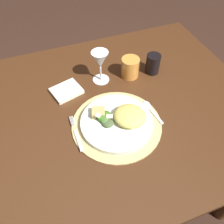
{
  "coord_description": "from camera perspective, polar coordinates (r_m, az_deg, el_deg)",
  "views": [
    {
      "loc": [
        -0.17,
        -0.58,
        1.45
      ],
      "look_at": [
        0.04,
        -0.04,
        0.76
      ],
      "focal_mm": 37.48,
      "sensor_mm": 36.0,
      "label": 1
    }
  ],
  "objects": [
    {
      "name": "spoon",
      "position": [
        0.94,
        9.19,
        0.96
      ],
      "size": [
        0.03,
        0.13,
        0.01
      ],
      "color": "silver",
      "rests_on": "placemat"
    },
    {
      "name": "bread_piece",
      "position": [
        0.87,
        -3.35,
        -0.14
      ],
      "size": [
        0.06,
        0.06,
        0.02
      ],
      "primitive_type": "cube",
      "rotation": [
        0.0,
        0.0,
        1.25
      ],
      "color": "tan",
      "rests_on": "dinner_plate"
    },
    {
      "name": "salad_greens",
      "position": [
        0.86,
        -1.81,
        -1.49
      ],
      "size": [
        0.07,
        0.09,
        0.03
      ],
      "color": "#366B1F",
      "rests_on": "dinner_plate"
    },
    {
      "name": "fork",
      "position": [
        0.86,
        -8.59,
        -5.52
      ],
      "size": [
        0.01,
        0.16,
        0.0
      ],
      "color": "silver",
      "rests_on": "placemat"
    },
    {
      "name": "napkin",
      "position": [
        1.01,
        -11.05,
        5.09
      ],
      "size": [
        0.14,
        0.13,
        0.02
      ],
      "primitive_type": "cube",
      "rotation": [
        0.0,
        0.0,
        0.27
      ],
      "color": "white",
      "rests_on": "dining_table"
    },
    {
      "name": "dinner_plate",
      "position": [
        0.87,
        1.16,
        -2.53
      ],
      "size": [
        0.27,
        0.27,
        0.02
      ],
      "primitive_type": "cylinder",
      "color": "silver",
      "rests_on": "placemat"
    },
    {
      "name": "wine_glass",
      "position": [
        0.99,
        -2.91,
        12.29
      ],
      "size": [
        0.07,
        0.07,
        0.15
      ],
      "color": "silver",
      "rests_on": "dining_table"
    },
    {
      "name": "pasta_serving",
      "position": [
        0.85,
        4.34,
        -0.96
      ],
      "size": [
        0.16,
        0.16,
        0.04
      ],
      "primitive_type": "ellipsoid",
      "rotation": [
        0.0,
        0.0,
        2.4
      ],
      "color": "#DFCB61",
      "rests_on": "dinner_plate"
    },
    {
      "name": "placemat",
      "position": [
        0.88,
        1.14,
        -3.04
      ],
      "size": [
        0.34,
        0.34,
        0.01
      ],
      "primitive_type": "cylinder",
      "color": "tan",
      "rests_on": "dining_table"
    },
    {
      "name": "amber_tumbler",
      "position": [
        1.05,
        4.45,
        10.76
      ],
      "size": [
        0.08,
        0.08,
        0.09
      ],
      "primitive_type": "cylinder",
      "color": "orange",
      "rests_on": "dining_table"
    },
    {
      "name": "dining_table",
      "position": [
        1.03,
        -2.68,
        -4.28
      ],
      "size": [
        1.3,
        0.96,
        0.74
      ],
      "color": "#432512",
      "rests_on": "ground"
    },
    {
      "name": "ground_plane",
      "position": [
        1.57,
        -1.85,
        -17.39
      ],
      "size": [
        6.0,
        6.0,
        0.0
      ],
      "primitive_type": "plane",
      "color": "#362118"
    },
    {
      "name": "dark_tumbler",
      "position": [
        1.09,
        9.93,
        11.51
      ],
      "size": [
        0.06,
        0.06,
        0.09
      ],
      "primitive_type": "cylinder",
      "color": "black",
      "rests_on": "dining_table"
    }
  ]
}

